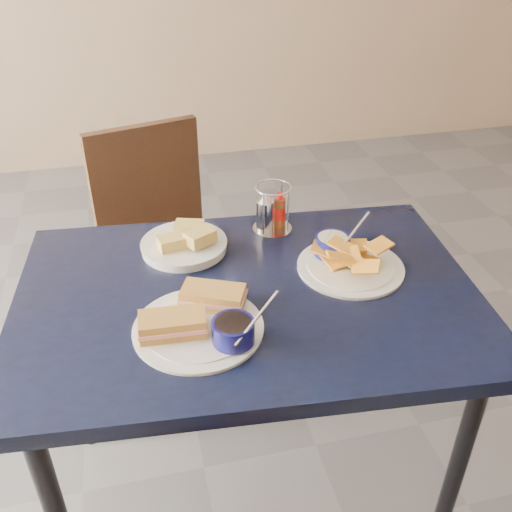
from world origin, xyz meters
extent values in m
plane|color=#56565B|center=(0.00, 0.00, 0.00)|extent=(6.00, 6.00, 0.00)
cube|color=black|center=(0.13, -0.10, 0.73)|extent=(1.16, 0.83, 0.04)
cylinder|color=black|center=(0.60, -0.39, 0.35)|extent=(0.04, 0.04, 0.71)
cylinder|color=black|center=(-0.35, 0.20, 0.35)|extent=(0.04, 0.04, 0.71)
cylinder|color=black|center=(0.60, 0.20, 0.35)|extent=(0.04, 0.04, 0.71)
cube|color=#311C10|center=(-0.01, 0.60, 0.42)|extent=(0.49, 0.48, 0.04)
cylinder|color=#311C10|center=(-0.18, 0.45, 0.20)|extent=(0.04, 0.04, 0.40)
cylinder|color=#311C10|center=(0.15, 0.45, 0.20)|extent=(0.04, 0.04, 0.40)
cylinder|color=#311C10|center=(-0.18, 0.76, 0.20)|extent=(0.04, 0.04, 0.40)
cylinder|color=#311C10|center=(0.15, 0.76, 0.20)|extent=(0.04, 0.04, 0.40)
cube|color=#311C10|center=(-0.01, 0.78, 0.65)|extent=(0.41, 0.14, 0.43)
cylinder|color=white|center=(-0.01, -0.21, 0.75)|extent=(0.29, 0.29, 0.01)
cylinder|color=white|center=(-0.01, -0.21, 0.76)|extent=(0.23, 0.23, 0.00)
cube|color=#BC8D43|center=(-0.06, -0.22, 0.78)|extent=(0.14, 0.08, 0.04)
cube|color=pink|center=(-0.06, -0.22, 0.78)|extent=(0.15, 0.08, 0.01)
cube|color=#BC8D43|center=(0.04, -0.14, 0.78)|extent=(0.16, 0.12, 0.04)
cube|color=pink|center=(0.04, -0.14, 0.78)|extent=(0.16, 0.13, 0.01)
cylinder|color=#090933|center=(0.06, -0.27, 0.79)|extent=(0.09, 0.09, 0.05)
cylinder|color=black|center=(0.06, -0.27, 0.80)|extent=(0.08, 0.08, 0.01)
cylinder|color=silver|center=(0.10, -0.29, 0.83)|extent=(0.11, 0.07, 0.08)
cylinder|color=white|center=(0.40, -0.06, 0.75)|extent=(0.27, 0.27, 0.01)
cylinder|color=white|center=(0.40, -0.06, 0.76)|extent=(0.22, 0.22, 0.00)
cube|color=gold|center=(0.36, -0.05, 0.76)|extent=(0.06, 0.07, 0.02)
cube|color=gold|center=(0.44, -0.07, 0.77)|extent=(0.08, 0.07, 0.02)
cube|color=gold|center=(0.40, -0.04, 0.77)|extent=(0.07, 0.08, 0.03)
cube|color=gold|center=(0.40, -0.08, 0.78)|extent=(0.06, 0.08, 0.01)
cube|color=gold|center=(0.34, -0.03, 0.78)|extent=(0.08, 0.07, 0.03)
cube|color=gold|center=(0.42, -0.03, 0.79)|extent=(0.08, 0.06, 0.02)
cube|color=gold|center=(0.41, -0.14, 0.79)|extent=(0.08, 0.07, 0.03)
cube|color=gold|center=(0.39, -0.08, 0.80)|extent=(0.06, 0.07, 0.02)
cube|color=gold|center=(0.36, -0.09, 0.80)|extent=(0.07, 0.06, 0.03)
cube|color=gold|center=(0.38, -0.04, 0.80)|extent=(0.08, 0.08, 0.02)
cube|color=gold|center=(0.47, -0.07, 0.81)|extent=(0.08, 0.07, 0.02)
cylinder|color=#090933|center=(0.37, 0.00, 0.79)|extent=(0.09, 0.09, 0.05)
cylinder|color=beige|center=(0.37, 0.00, 0.80)|extent=(0.08, 0.08, 0.01)
cylinder|color=silver|center=(0.42, -0.02, 0.83)|extent=(0.11, 0.07, 0.08)
cylinder|color=white|center=(0.00, 0.12, 0.76)|extent=(0.22, 0.22, 0.02)
cylinder|color=white|center=(0.00, 0.12, 0.77)|extent=(0.18, 0.18, 0.00)
cube|color=#E0BC62|center=(-0.03, 0.10, 0.79)|extent=(0.08, 0.06, 0.03)
cube|color=#E0BC62|center=(0.02, 0.15, 0.79)|extent=(0.09, 0.07, 0.03)
cube|color=#E0BC62|center=(0.04, 0.09, 0.80)|extent=(0.09, 0.08, 0.03)
cylinder|color=silver|center=(0.26, 0.17, 0.75)|extent=(0.11, 0.11, 0.01)
cylinder|color=silver|center=(0.29, 0.20, 0.82)|extent=(0.01, 0.01, 0.13)
cylinder|color=silver|center=(0.22, 0.20, 0.82)|extent=(0.01, 0.01, 0.13)
cylinder|color=silver|center=(0.22, 0.14, 0.82)|extent=(0.01, 0.01, 0.13)
cylinder|color=silver|center=(0.29, 0.14, 0.82)|extent=(0.01, 0.01, 0.13)
torus|color=silver|center=(0.26, 0.17, 0.88)|extent=(0.10, 0.10, 0.00)
cylinder|color=silver|center=(0.24, 0.17, 0.80)|extent=(0.05, 0.05, 0.08)
cone|color=silver|center=(0.24, 0.17, 0.85)|extent=(0.04, 0.04, 0.02)
cylinder|color=brown|center=(0.28, 0.18, 0.80)|extent=(0.03, 0.03, 0.08)
cylinder|color=#B9110A|center=(0.28, 0.18, 0.80)|extent=(0.03, 0.03, 0.03)
cylinder|color=#B9110A|center=(0.28, 0.18, 0.85)|extent=(0.02, 0.02, 0.02)
camera|label=1|loc=(-0.11, -1.16, 1.56)|focal=40.00mm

